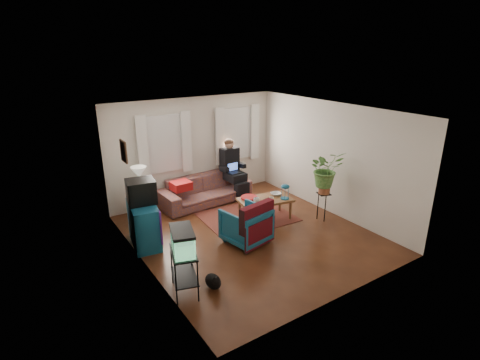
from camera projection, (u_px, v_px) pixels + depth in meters
floor at (250, 234)px, 7.89m from camera, size 4.50×5.00×0.01m
ceiling at (252, 111)px, 7.02m from camera, size 4.50×5.00×0.01m
wall_back at (194, 149)px, 9.42m from camera, size 4.50×0.01×2.60m
wall_front at (348, 222)px, 5.48m from camera, size 4.50×0.01×2.60m
wall_left at (141, 200)px, 6.29m from camera, size 0.01×5.00×2.60m
wall_right at (331, 159)px, 8.62m from camera, size 0.01×5.00×2.60m
window_left at (164, 144)px, 8.91m from camera, size 1.08×0.04×1.38m
window_right at (236, 134)px, 9.97m from camera, size 1.08×0.04×1.38m
curtains_left at (165, 145)px, 8.84m from camera, size 1.36×0.06×1.50m
curtains_right at (238, 134)px, 9.91m from camera, size 1.36×0.06×1.50m
picture_frame at (124, 151)px, 6.76m from camera, size 0.04×0.32×0.40m
area_rug at (247, 217)px, 8.69m from camera, size 2.09×1.72×0.01m
sofa at (205, 186)px, 9.37m from camera, size 2.36×1.04×0.91m
seated_person at (232, 171)px, 9.75m from camera, size 0.62×0.74×1.38m
side_table at (142, 206)px, 8.43m from camera, size 0.56×0.56×0.67m
table_lamp at (140, 181)px, 8.23m from camera, size 0.42×0.42×0.61m
dresser at (144, 224)px, 7.36m from camera, size 0.62×1.02×0.87m
crt_tv at (141, 191)px, 7.23m from camera, size 0.60×0.56×0.46m
aquarium_stand at (184, 272)px, 5.91m from camera, size 0.55×0.74×0.74m
aquarium at (182, 241)px, 5.72m from camera, size 0.49×0.67×0.39m
black_cat at (213, 280)px, 6.09m from camera, size 0.29×0.39×0.30m
armchair at (246, 223)px, 7.46m from camera, size 0.92×0.88×0.82m
serape_throw at (258, 221)px, 7.19m from camera, size 0.84×0.34×0.67m
coffee_table at (265, 209)px, 8.53m from camera, size 1.29×0.86×0.50m
cup_a at (256, 200)px, 8.23m from camera, size 0.16×0.16×0.11m
cup_b at (271, 199)px, 8.28m from camera, size 0.13×0.13×0.10m
bowl at (276, 194)px, 8.65m from camera, size 0.27×0.27×0.06m
snack_tray at (249, 197)px, 8.46m from camera, size 0.43×0.43×0.04m
birdcage at (285, 191)px, 8.40m from camera, size 0.23×0.23×0.35m
plant_stand at (323, 206)px, 8.46m from camera, size 0.34×0.34×0.65m
potted_plant at (325, 174)px, 8.21m from camera, size 0.90×0.83×0.82m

